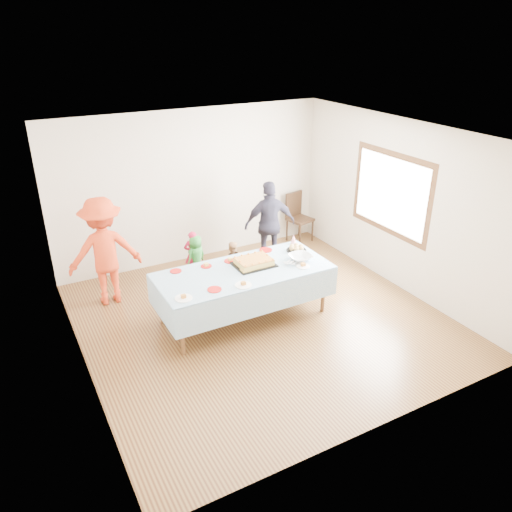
{
  "coord_description": "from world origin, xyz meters",
  "views": [
    {
      "loc": [
        -3.07,
        -5.48,
        3.98
      ],
      "look_at": [
        0.07,
        0.3,
        0.89
      ],
      "focal_mm": 35.0,
      "sensor_mm": 36.0,
      "label": 1
    }
  ],
  "objects_px": {
    "party_table": "(244,274)",
    "dining_chair": "(297,214)",
    "birthday_cake": "(254,262)",
    "adult_left": "(104,251)"
  },
  "relations": [
    {
      "from": "birthday_cake",
      "to": "dining_chair",
      "type": "distance_m",
      "value": 2.91
    },
    {
      "from": "party_table",
      "to": "dining_chair",
      "type": "height_order",
      "value": "dining_chair"
    },
    {
      "from": "birthday_cake",
      "to": "dining_chair",
      "type": "height_order",
      "value": "dining_chair"
    },
    {
      "from": "party_table",
      "to": "adult_left",
      "type": "relative_size",
      "value": 1.47
    },
    {
      "from": "party_table",
      "to": "dining_chair",
      "type": "relative_size",
      "value": 2.58
    },
    {
      "from": "adult_left",
      "to": "birthday_cake",
      "type": "bearing_deg",
      "value": 146.91
    },
    {
      "from": "party_table",
      "to": "adult_left",
      "type": "bearing_deg",
      "value": 138.32
    },
    {
      "from": "party_table",
      "to": "dining_chair",
      "type": "xyz_separation_m",
      "value": [
        2.28,
        2.11,
        -0.19
      ]
    },
    {
      "from": "adult_left",
      "to": "dining_chair",
      "type": "bearing_deg",
      "value": -166.66
    },
    {
      "from": "birthday_cake",
      "to": "adult_left",
      "type": "relative_size",
      "value": 0.34
    }
  ]
}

